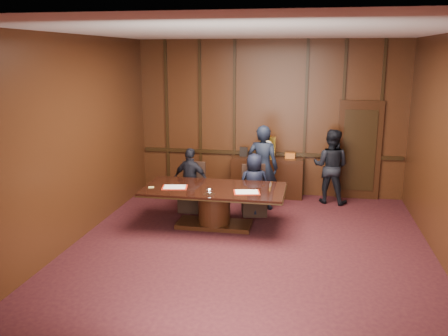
% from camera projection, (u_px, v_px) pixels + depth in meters
% --- Properties ---
extents(room, '(7.00, 7.04, 3.50)m').
position_uv_depth(room, '(254.00, 148.00, 7.48)').
color(room, black).
rests_on(room, ground).
extents(sideboard, '(1.60, 0.45, 1.54)m').
position_uv_depth(sideboard, '(267.00, 175.00, 10.77)').
color(sideboard, black).
rests_on(sideboard, ground).
extents(conference_table, '(2.62, 1.32, 0.76)m').
position_uv_depth(conference_table, '(214.00, 201.00, 8.84)').
color(conference_table, black).
rests_on(conference_table, ground).
extents(folder_left, '(0.51, 0.41, 0.02)m').
position_uv_depth(folder_left, '(175.00, 187.00, 8.78)').
color(folder_left, '#AE2110').
rests_on(folder_left, conference_table).
extents(folder_right, '(0.52, 0.42, 0.02)m').
position_uv_depth(folder_right, '(247.00, 192.00, 8.47)').
color(folder_right, '#AE2110').
rests_on(folder_right, conference_table).
extents(inkstand, '(0.20, 0.14, 0.12)m').
position_uv_depth(inkstand, '(209.00, 192.00, 8.34)').
color(inkstand, white).
rests_on(inkstand, conference_table).
extents(notepad, '(0.11, 0.09, 0.01)m').
position_uv_depth(notepad, '(151.00, 187.00, 8.78)').
color(notepad, '#D0BF65').
rests_on(notepad, conference_table).
extents(chair_left, '(0.49, 0.49, 0.99)m').
position_uv_depth(chair_left, '(192.00, 196.00, 9.84)').
color(chair_left, black).
rests_on(chair_left, ground).
extents(chair_right, '(0.58, 0.58, 0.99)m').
position_uv_depth(chair_right, '(254.00, 200.00, 9.61)').
color(chair_right, black).
rests_on(chair_right, ground).
extents(signatory_left, '(0.83, 0.49, 1.32)m').
position_uv_depth(signatory_left, '(191.00, 180.00, 9.68)').
color(signatory_left, black).
rests_on(signatory_left, ground).
extents(signatory_right, '(0.71, 0.57, 1.27)m').
position_uv_depth(signatory_right, '(254.00, 185.00, 9.46)').
color(signatory_right, black).
rests_on(signatory_right, ground).
extents(witness_left, '(0.70, 0.52, 1.77)m').
position_uv_depth(witness_left, '(263.00, 167.00, 9.82)').
color(witness_left, black).
rests_on(witness_left, ground).
extents(witness_right, '(0.92, 0.79, 1.62)m').
position_uv_depth(witness_right, '(331.00, 166.00, 10.23)').
color(witness_right, black).
rests_on(witness_right, ground).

